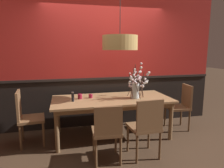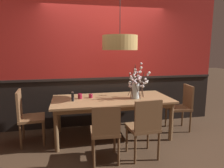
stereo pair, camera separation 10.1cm
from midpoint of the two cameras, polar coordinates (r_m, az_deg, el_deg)
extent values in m
plane|color=#422D1E|center=(4.00, 0.75, -14.38)|extent=(24.00, 24.00, 0.00)
cube|color=black|center=(4.45, -1.17, -4.98)|extent=(4.95, 0.12, 1.00)
cube|color=black|center=(4.34, -1.16, 1.66)|extent=(4.95, 0.14, 0.05)
cube|color=#B2231E|center=(4.31, -1.23, 12.93)|extent=(4.95, 0.12, 1.74)
cube|color=#997047|center=(3.76, 0.77, -4.30)|extent=(2.18, 1.00, 0.04)
cube|color=brown|center=(3.78, 0.77, -5.14)|extent=(2.07, 0.89, 0.08)
cylinder|color=brown|center=(3.41, -14.66, -12.73)|extent=(0.07, 0.07, 0.70)
cylinder|color=brown|center=(3.85, 17.06, -10.15)|extent=(0.07, 0.07, 0.70)
cylinder|color=brown|center=(4.17, -14.19, -8.45)|extent=(0.07, 0.07, 0.70)
cylinder|color=brown|center=(4.55, 12.04, -6.84)|extent=(0.07, 0.07, 0.70)
cube|color=brown|center=(4.36, 18.89, -6.46)|extent=(0.46, 0.44, 0.04)
cube|color=brown|center=(4.39, 21.36, -3.20)|extent=(0.07, 0.39, 0.45)
cylinder|color=brown|center=(4.21, 17.43, -10.38)|extent=(0.04, 0.04, 0.43)
cylinder|color=brown|center=(4.51, 15.64, -8.94)|extent=(0.04, 0.04, 0.43)
cylinder|color=brown|center=(4.37, 21.90, -9.90)|extent=(0.04, 0.04, 0.43)
cylinder|color=brown|center=(4.66, 19.88, -8.56)|extent=(0.04, 0.04, 0.43)
cube|color=brown|center=(3.80, -20.95, -8.99)|extent=(0.46, 0.49, 0.04)
cube|color=brown|center=(3.75, -24.08, -5.32)|extent=(0.08, 0.43, 0.48)
cylinder|color=brown|center=(4.06, -18.03, -11.19)|extent=(0.04, 0.04, 0.43)
cylinder|color=brown|center=(3.69, -18.04, -13.34)|extent=(0.04, 0.04, 0.43)
cylinder|color=brown|center=(4.09, -23.14, -11.39)|extent=(0.04, 0.04, 0.43)
cylinder|color=brown|center=(3.72, -23.71, -13.54)|extent=(0.04, 0.04, 0.43)
cube|color=brown|center=(3.03, -1.07, -13.25)|extent=(0.43, 0.44, 0.04)
cube|color=brown|center=(2.77, -0.57, -10.48)|extent=(0.39, 0.06, 0.41)
cylinder|color=brown|center=(3.28, -4.64, -15.99)|extent=(0.04, 0.04, 0.43)
cylinder|color=brown|center=(3.32, 1.64, -15.64)|extent=(0.04, 0.04, 0.43)
cylinder|color=brown|center=(2.96, -4.13, -19.00)|extent=(0.04, 0.04, 0.43)
cylinder|color=brown|center=(3.00, 2.91, -18.54)|extent=(0.04, 0.04, 0.43)
cube|color=brown|center=(3.18, 9.53, -12.06)|extent=(0.45, 0.45, 0.04)
cube|color=brown|center=(2.93, 11.25, -8.88)|extent=(0.41, 0.06, 0.45)
cylinder|color=brown|center=(3.37, 5.08, -15.15)|extent=(0.04, 0.04, 0.44)
cylinder|color=brown|center=(3.50, 10.99, -14.28)|extent=(0.04, 0.04, 0.44)
cylinder|color=brown|center=(3.06, 7.55, -17.91)|extent=(0.04, 0.04, 0.44)
cylinder|color=brown|center=(3.21, 13.97, -16.74)|extent=(0.04, 0.04, 0.44)
cube|color=brown|center=(4.59, -5.30, -5.00)|extent=(0.46, 0.46, 0.04)
cube|color=brown|center=(4.72, -5.75, -1.63)|extent=(0.42, 0.06, 0.43)
cylinder|color=brown|center=(4.52, -2.42, -8.46)|extent=(0.04, 0.04, 0.45)
cylinder|color=brown|center=(4.45, -7.30, -8.80)|extent=(0.04, 0.04, 0.45)
cylinder|color=brown|center=(4.87, -3.39, -7.10)|extent=(0.04, 0.04, 0.45)
cylinder|color=brown|center=(4.81, -7.91, -7.39)|extent=(0.04, 0.04, 0.45)
cylinder|color=silver|center=(3.76, 7.37, -1.86)|extent=(0.15, 0.15, 0.29)
cylinder|color=silver|center=(3.79, 7.33, -3.47)|extent=(0.13, 0.13, 0.06)
cylinder|color=#472D23|center=(3.74, 6.53, 0.31)|extent=(0.13, 0.15, 0.56)
sphere|color=white|center=(3.76, 5.87, 3.02)|extent=(0.03, 0.03, 0.03)
sphere|color=white|center=(3.72, 6.25, 1.76)|extent=(0.05, 0.05, 0.05)
sphere|color=white|center=(3.75, 6.07, 2.26)|extent=(0.03, 0.03, 0.03)
cylinder|color=#472D23|center=(3.71, 7.11, -0.04)|extent=(0.01, 0.08, 0.53)
sphere|color=white|center=(3.66, 7.25, 3.28)|extent=(0.04, 0.04, 0.04)
sphere|color=white|center=(3.70, 6.61, 1.15)|extent=(0.05, 0.05, 0.05)
sphere|color=white|center=(3.68, 6.92, 2.51)|extent=(0.04, 0.04, 0.04)
cylinder|color=#472D23|center=(3.68, 8.06, 0.67)|extent=(0.15, 0.09, 0.63)
sphere|color=white|center=(3.64, 8.20, 2.23)|extent=(0.05, 0.05, 0.05)
sphere|color=white|center=(3.61, 9.06, 5.71)|extent=(0.04, 0.04, 0.04)
sphere|color=white|center=(3.64, 8.41, 1.45)|extent=(0.05, 0.05, 0.05)
sphere|color=white|center=(3.64, 9.01, 4.53)|extent=(0.05, 0.05, 0.05)
sphere|color=white|center=(3.62, 8.78, 3.39)|extent=(0.05, 0.05, 0.05)
sphere|color=white|center=(3.65, 8.11, 1.26)|extent=(0.03, 0.03, 0.03)
cylinder|color=#472D23|center=(3.73, 9.30, -1.12)|extent=(0.14, 0.17, 0.40)
sphere|color=white|center=(3.67, 10.23, 0.62)|extent=(0.03, 0.03, 0.03)
sphere|color=white|center=(3.68, 9.95, 0.18)|extent=(0.04, 0.04, 0.04)
sphere|color=white|center=(3.73, 9.01, -0.58)|extent=(0.04, 0.04, 0.04)
sphere|color=white|center=(3.70, 9.57, -0.71)|extent=(0.05, 0.05, 0.05)
sphere|color=white|center=(3.68, 9.44, -0.56)|extent=(0.05, 0.05, 0.05)
cylinder|color=#472D23|center=(3.87, 7.12, 0.64)|extent=(0.24, 0.13, 0.57)
sphere|color=white|center=(3.92, 7.30, 4.04)|extent=(0.06, 0.06, 0.06)
sphere|color=white|center=(3.88, 7.27, 0.51)|extent=(0.06, 0.06, 0.06)
sphere|color=white|center=(3.87, 7.58, 1.42)|extent=(0.03, 0.03, 0.03)
sphere|color=white|center=(3.95, 7.71, 3.33)|extent=(0.03, 0.03, 0.03)
sphere|color=white|center=(3.93, 7.19, 2.92)|extent=(0.05, 0.05, 0.05)
sphere|color=silver|center=(3.95, 7.18, 3.63)|extent=(0.03, 0.03, 0.03)
cylinder|color=#472D23|center=(3.64, 7.59, -0.52)|extent=(0.18, 0.04, 0.50)
sphere|color=white|center=(3.56, 7.27, 1.99)|extent=(0.04, 0.04, 0.04)
sphere|color=white|center=(3.59, 7.10, 0.75)|extent=(0.04, 0.04, 0.04)
sphere|color=white|center=(3.51, 8.51, 3.28)|extent=(0.04, 0.04, 0.04)
sphere|color=white|center=(3.60, 7.34, 1.05)|extent=(0.04, 0.04, 0.04)
sphere|color=white|center=(3.59, 7.58, 0.32)|extent=(0.03, 0.03, 0.03)
cylinder|color=#472D23|center=(3.77, 9.37, -0.08)|extent=(0.05, 0.25, 0.51)
sphere|color=white|center=(3.78, 9.19, 0.48)|extent=(0.05, 0.05, 0.05)
sphere|color=white|center=(3.76, 11.20, 3.14)|extent=(0.05, 0.05, 0.05)
sphere|color=white|center=(3.77, 10.84, 2.63)|extent=(0.05, 0.05, 0.05)
sphere|color=white|center=(3.75, 10.16, 1.37)|extent=(0.05, 0.05, 0.05)
cylinder|color=#472D23|center=(3.73, 8.14, -0.47)|extent=(0.03, 0.09, 0.47)
sphere|color=white|center=(3.75, 8.81, 1.83)|extent=(0.06, 0.06, 0.06)
sphere|color=white|center=(3.69, 8.72, 0.81)|extent=(0.04, 0.04, 0.04)
sphere|color=white|center=(3.69, 8.85, 1.39)|extent=(0.03, 0.03, 0.03)
sphere|color=white|center=(3.74, 8.46, 1.34)|extent=(0.03, 0.03, 0.03)
cylinder|color=#472D23|center=(3.76, 9.31, -1.07)|extent=(0.12, 0.22, 0.39)
sphere|color=white|center=(3.73, 10.85, 0.92)|extent=(0.03, 0.03, 0.03)
sphere|color=white|center=(3.72, 9.41, -0.39)|extent=(0.03, 0.03, 0.03)
sphere|color=white|center=(3.74, 9.87, 0.22)|extent=(0.04, 0.04, 0.04)
sphere|color=white|center=(3.73, 10.52, 0.50)|extent=(0.06, 0.06, 0.06)
cylinder|color=#472D23|center=(3.73, 6.22, -0.59)|extent=(0.03, 0.19, 0.45)
sphere|color=white|center=(3.69, 5.87, 0.48)|extent=(0.05, 0.05, 0.05)
sphere|color=white|center=(3.73, 6.03, -0.66)|extent=(0.05, 0.05, 0.05)
sphere|color=white|center=(3.73, 5.77, 0.15)|extent=(0.04, 0.04, 0.04)
sphere|color=white|center=(3.69, 6.04, 1.50)|extent=(0.03, 0.03, 0.03)
sphere|color=white|center=(3.71, 5.83, -0.56)|extent=(0.05, 0.05, 0.05)
cylinder|color=maroon|center=(3.79, -5.28, -3.38)|extent=(0.07, 0.07, 0.07)
torus|color=#A81B37|center=(3.79, -5.29, -2.90)|extent=(0.08, 0.08, 0.01)
cylinder|color=silver|center=(3.80, -5.28, -3.54)|extent=(0.05, 0.05, 0.04)
cylinder|color=maroon|center=(3.75, -8.27, -3.45)|extent=(0.08, 0.08, 0.09)
torus|color=#A81B37|center=(3.74, -8.28, -2.82)|extent=(0.08, 0.08, 0.01)
cylinder|color=silver|center=(3.75, -8.26, -3.65)|extent=(0.05, 0.05, 0.05)
cylinder|color=black|center=(3.59, -10.28, -3.62)|extent=(0.05, 0.05, 0.15)
cylinder|color=beige|center=(3.57, -10.32, -2.32)|extent=(0.04, 0.04, 0.02)
cylinder|color=tan|center=(3.60, 3.06, 11.58)|extent=(0.62, 0.62, 0.25)
sphere|color=#F9EAB7|center=(3.60, 3.05, 10.98)|extent=(0.14, 0.14, 0.14)
cylinder|color=black|center=(3.66, 3.14, 20.36)|extent=(0.01, 0.01, 0.86)
camera|label=1|loc=(0.05, -89.22, 0.14)|focal=32.33mm
camera|label=2|loc=(0.05, 90.78, -0.14)|focal=32.33mm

